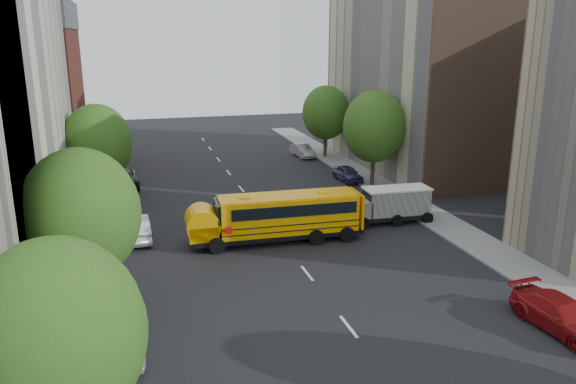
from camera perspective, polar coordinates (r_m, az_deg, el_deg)
name	(u,v)px	position (r m, az deg, el deg)	size (l,w,h in m)	color
ground	(296,260)	(32.50, 0.86, -6.89)	(120.00, 120.00, 0.00)	black
sidewalk_left	(90,248)	(36.03, -19.45, -5.41)	(3.00, 80.00, 0.12)	slate
sidewalk_right	(431,216)	(41.23, 14.28, -2.34)	(3.00, 80.00, 0.12)	slate
lane_markings	(257,209)	(41.60, -3.13, -1.78)	(0.15, 64.00, 0.01)	silver
building_left_redbrick	(22,102)	(57.77, -25.41, 8.26)	(10.00, 15.00, 13.00)	maroon
building_right_far	(417,73)	(55.67, 13.02, 11.72)	(10.00, 22.00, 18.00)	#BAAE91
building_right_sidewall	(488,82)	(46.36, 19.63, 10.50)	(10.10, 0.30, 18.00)	brown
street_tree_0	(57,336)	(16.82, -22.38, -13.37)	(4.80, 4.80, 7.41)	#38281C
street_tree_1	(81,215)	(25.93, -20.29, -2.19)	(5.12, 5.12, 7.90)	#38281C
street_tree_2	(98,143)	(43.45, -18.79, 4.71)	(4.99, 4.99, 7.71)	#38281C
street_tree_4	(374,127)	(47.63, 8.76, 6.57)	(5.25, 5.25, 8.10)	#38281C
street_tree_5	(326,113)	(58.68, 3.85, 8.04)	(4.86, 4.86, 7.51)	#38281C
school_bus	(275,215)	(34.80, -1.30, -2.38)	(10.79, 2.97, 3.02)	black
safari_truck	(390,204)	(39.08, 10.34, -1.23)	(5.74, 2.34, 2.42)	black
parked_car_0	(122,340)	(24.17, -16.46, -14.22)	(1.62, 4.04, 1.38)	silver
parked_car_1	(135,227)	(36.71, -15.27, -3.47)	(1.65, 4.72, 1.56)	silver
parked_car_2	(122,178)	(49.63, -16.53, 1.40)	(2.59, 5.62, 1.56)	black
parked_car_3	(563,315)	(27.64, 26.12, -11.19)	(2.04, 5.01, 1.45)	maroon
parked_car_4	(348,174)	(49.82, 6.09, 1.88)	(1.55, 3.86, 1.32)	#313157
parked_car_5	(303,150)	(59.48, 1.49, 4.24)	(1.42, 4.08, 1.35)	gray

